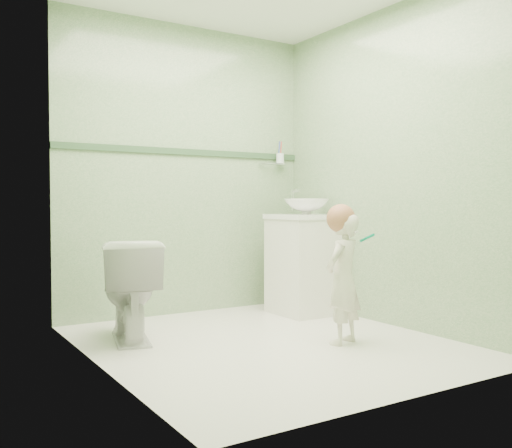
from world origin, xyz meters
TOP-DOWN VIEW (x-y plane):
  - ground at (0.00, 0.00)m, footprint 2.50×2.50m
  - room_shell at (0.00, 0.00)m, footprint 2.50×2.54m
  - trim_stripe at (0.00, 1.24)m, footprint 2.20×0.02m
  - vanity at (0.84, 0.70)m, footprint 0.52×0.50m
  - counter at (0.84, 0.70)m, footprint 0.54×0.52m
  - basin at (0.84, 0.70)m, footprint 0.37×0.37m
  - faucet at (0.84, 0.89)m, footprint 0.03×0.13m
  - cup_holder at (0.89, 1.18)m, footprint 0.26×0.07m
  - toilet at (-0.74, 0.57)m, footprint 0.53×0.74m
  - toddler at (0.41, -0.27)m, footprint 0.36×0.30m
  - hair_cap at (0.41, -0.24)m, footprint 0.19×0.19m
  - teal_toothbrush at (0.53, -0.36)m, footprint 0.10×0.14m

SIDE VIEW (x-z plane):
  - ground at x=0.00m, z-range 0.00..0.00m
  - toilet at x=-0.74m, z-range 0.00..0.68m
  - vanity at x=0.84m, z-range 0.00..0.80m
  - toddler at x=0.41m, z-range 0.00..0.85m
  - teal_toothbrush at x=0.53m, z-range 0.66..0.74m
  - counter at x=0.84m, z-range 0.79..0.83m
  - hair_cap at x=0.41m, z-range 0.72..0.91m
  - basin at x=0.84m, z-range 0.83..0.96m
  - faucet at x=0.84m, z-range 0.88..1.06m
  - room_shell at x=0.00m, z-range 0.00..2.40m
  - cup_holder at x=0.89m, z-range 1.22..1.43m
  - trim_stripe at x=0.00m, z-range 1.33..1.38m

